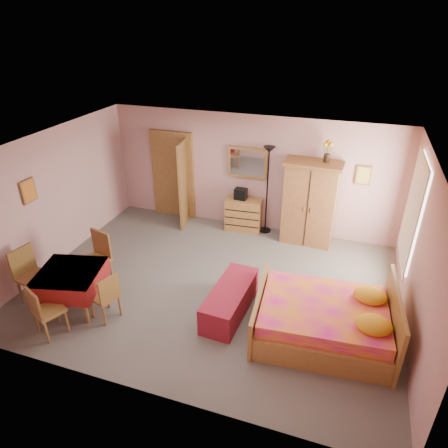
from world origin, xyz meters
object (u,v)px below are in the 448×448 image
(chest_of_drawers, at_px, (244,215))
(chair_east, at_px, (104,296))
(bed, at_px, (324,311))
(chair_north, at_px, (94,260))
(stereo, at_px, (241,194))
(chair_south, at_px, (49,310))
(dining_table, at_px, (73,289))
(sunflower_vase, at_px, (327,151))
(bench, at_px, (230,300))
(floor_lamp, at_px, (267,191))
(wall_mirror, at_px, (247,163))
(wardrobe, at_px, (310,203))
(chair_west, at_px, (34,277))

(chest_of_drawers, bearing_deg, chair_east, -114.24)
(bed, xyz_separation_m, chair_north, (-4.08, 0.05, 0.03))
(stereo, bearing_deg, chair_south, -113.43)
(dining_table, xyz_separation_m, chair_south, (0.06, -0.63, 0.08))
(chest_of_drawers, distance_m, sunflower_vase, 2.37)
(chest_of_drawers, bearing_deg, bench, -82.61)
(floor_lamp, height_order, sunflower_vase, sunflower_vase)
(wall_mirror, xyz_separation_m, chair_east, (-1.31, -3.82, -1.13))
(dining_table, xyz_separation_m, chair_east, (0.65, -0.04, 0.06))
(dining_table, relative_size, chair_south, 1.11)
(chair_north, bearing_deg, chair_east, 147.77)
(sunflower_vase, xyz_separation_m, chair_east, (-2.99, -3.61, -1.63))
(wardrobe, bearing_deg, bed, -74.78)
(chair_west, xyz_separation_m, chair_east, (1.36, 0.02, -0.08))
(bed, bearing_deg, wall_mirror, 119.37)
(dining_table, height_order, chair_south, chair_south)
(wall_mirror, height_order, dining_table, wall_mirror)
(wall_mirror, relative_size, dining_table, 0.89)
(wardrobe, height_order, chair_south, wardrobe)
(stereo, distance_m, sunflower_vase, 2.11)
(floor_lamp, bearing_deg, chair_north, -129.94)
(wall_mirror, bearing_deg, chair_west, -125.94)
(floor_lamp, height_order, chair_south, floor_lamp)
(chair_east, bearing_deg, chair_west, 110.60)
(wardrobe, xyz_separation_m, chair_south, (-3.35, -4.11, -0.47))
(dining_table, bearing_deg, sunflower_vase, 44.49)
(chair_west, distance_m, chair_east, 1.36)
(floor_lamp, xyz_separation_m, wardrobe, (0.96, -0.17, -0.09))
(bed, xyz_separation_m, bench, (-1.51, 0.08, -0.24))
(chest_of_drawers, relative_size, wardrobe, 0.44)
(chair_south, bearing_deg, wall_mirror, 90.98)
(bench, height_order, dining_table, dining_table)
(chair_east, bearing_deg, bed, -59.08)
(chest_of_drawers, bearing_deg, sunflower_vase, -4.11)
(dining_table, bearing_deg, stereo, 62.24)
(stereo, bearing_deg, sunflower_vase, 0.10)
(chest_of_drawers, height_order, sunflower_vase, sunflower_vase)
(wardrobe, distance_m, chair_north, 4.45)
(sunflower_vase, relative_size, chair_south, 0.49)
(bed, distance_m, chair_north, 4.08)
(wardrobe, distance_m, chair_south, 5.33)
(chest_of_drawers, distance_m, dining_table, 4.07)
(floor_lamp, height_order, chair_east, floor_lamp)
(chair_north, height_order, chair_west, chair_north)
(dining_table, height_order, chair_north, chair_north)
(chest_of_drawers, height_order, bed, bed)
(wall_mirror, xyz_separation_m, stereo, (-0.08, -0.21, -0.67))
(bed, distance_m, dining_table, 4.11)
(chair_north, xyz_separation_m, chair_east, (0.67, -0.73, -0.09))
(chair_north, bearing_deg, bench, -164.17)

